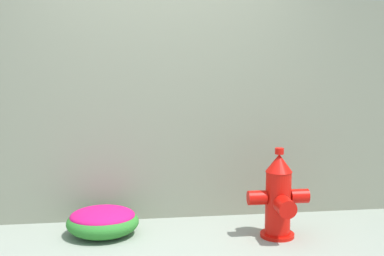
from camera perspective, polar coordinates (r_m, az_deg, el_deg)
name	(u,v)px	position (r m, az deg, el deg)	size (l,w,h in m)	color
stone_wall	(159,110)	(4.86, -3.65, 2.05)	(6.56, 0.29, 2.04)	gray
fire_hydrant	(279,198)	(4.43, 9.62, -7.69)	(0.52, 0.42, 0.77)	red
flower_bush_left	(103,220)	(4.55, -9.90, -10.09)	(0.62, 0.56, 0.25)	#2D7D2B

